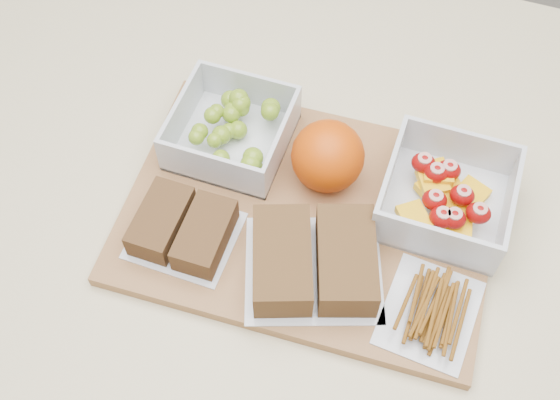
# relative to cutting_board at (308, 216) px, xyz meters

# --- Properties ---
(counter) EXTENTS (1.20, 0.90, 0.90)m
(counter) POSITION_rel_cutting_board_xyz_m (-0.03, 0.01, -0.46)
(counter) COLOR beige
(counter) RESTS_ON ground
(cutting_board) EXTENTS (0.43, 0.32, 0.02)m
(cutting_board) POSITION_rel_cutting_board_xyz_m (0.00, 0.00, 0.00)
(cutting_board) COLOR #9F6E42
(cutting_board) RESTS_ON counter
(grape_container) EXTENTS (0.13, 0.13, 0.06)m
(grape_container) POSITION_rel_cutting_board_xyz_m (-0.12, 0.07, 0.03)
(grape_container) COLOR silver
(grape_container) RESTS_ON cutting_board
(fruit_container) EXTENTS (0.14, 0.14, 0.06)m
(fruit_container) POSITION_rel_cutting_board_xyz_m (0.14, 0.06, 0.03)
(fruit_container) COLOR silver
(fruit_container) RESTS_ON cutting_board
(orange) EXTENTS (0.09, 0.09, 0.09)m
(orange) POSITION_rel_cutting_board_xyz_m (0.00, 0.05, 0.05)
(orange) COLOR #D74705
(orange) RESTS_ON cutting_board
(sandwich_bag_left) EXTENTS (0.12, 0.10, 0.04)m
(sandwich_bag_left) POSITION_rel_cutting_board_xyz_m (-0.12, -0.08, 0.03)
(sandwich_bag_left) COLOR silver
(sandwich_bag_left) RESTS_ON cutting_board
(sandwich_bag_center) EXTENTS (0.18, 0.17, 0.05)m
(sandwich_bag_center) POSITION_rel_cutting_board_xyz_m (0.03, -0.07, 0.03)
(sandwich_bag_center) COLOR silver
(sandwich_bag_center) RESTS_ON cutting_board
(pretzel_bag) EXTENTS (0.10, 0.12, 0.03)m
(pretzel_bag) POSITION_rel_cutting_board_xyz_m (0.16, -0.08, 0.02)
(pretzel_bag) COLOR silver
(pretzel_bag) RESTS_ON cutting_board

